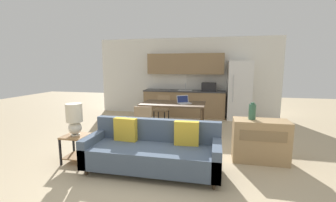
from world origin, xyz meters
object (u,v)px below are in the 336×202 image
at_px(table_lamp, 74,118).
at_px(dining_chair_far_left, 162,108).
at_px(vase, 252,112).
at_px(refrigerator, 239,90).
at_px(laptop, 184,101).
at_px(dining_table, 173,105).
at_px(dining_chair_near_left, 145,121).
at_px(couch, 153,151).
at_px(side_table, 76,144).
at_px(credenza, 260,141).

distance_m(table_lamp, dining_chair_far_left, 3.20).
bearing_deg(table_lamp, vase, 13.95).
height_order(refrigerator, laptop, refrigerator).
bearing_deg(dining_table, dining_chair_near_left, -121.36).
height_order(couch, dining_chair_far_left, same).
relative_size(dining_table, vase, 5.26).
relative_size(couch, laptop, 5.41).
distance_m(refrigerator, dining_chair_near_left, 3.64).
xyz_separation_m(couch, dining_chair_near_left, (-0.60, 1.38, 0.14)).
distance_m(refrigerator, couch, 4.52).
height_order(side_table, credenza, credenza).
bearing_deg(couch, dining_chair_far_left, 100.91).
xyz_separation_m(refrigerator, couch, (-1.72, -4.13, -0.61)).
xyz_separation_m(dining_chair_near_left, laptop, (0.78, 0.84, 0.36)).
relative_size(table_lamp, dining_chair_far_left, 0.69).
bearing_deg(refrigerator, dining_chair_near_left, -130.10).
xyz_separation_m(dining_table, dining_chair_near_left, (-0.52, -0.85, -0.25)).
relative_size(side_table, laptop, 1.23).
height_order(table_lamp, dining_chair_far_left, table_lamp).
bearing_deg(refrigerator, table_lamp, -127.56).
bearing_deg(dining_table, couch, -87.83).
xyz_separation_m(refrigerator, dining_table, (-1.81, -1.91, -0.23)).
distance_m(couch, dining_chair_near_left, 1.51).
bearing_deg(credenza, refrigerator, 91.34).
height_order(dining_table, dining_chair_near_left, dining_chair_near_left).
height_order(dining_chair_near_left, laptop, laptop).
xyz_separation_m(credenza, vase, (-0.16, 0.03, 0.53)).
distance_m(side_table, vase, 3.23).
bearing_deg(dining_chair_far_left, credenza, -35.70).
height_order(side_table, dining_chair_far_left, dining_chair_far_left).
bearing_deg(vase, credenza, -9.80).
xyz_separation_m(side_table, table_lamp, (-0.00, 0.00, 0.49)).
bearing_deg(credenza, laptop, 137.84).
bearing_deg(table_lamp, dining_chair_far_left, 74.44).
bearing_deg(refrigerator, laptop, -128.68).
xyz_separation_m(table_lamp, dining_chair_near_left, (0.85, 1.37, -0.35)).
height_order(refrigerator, side_table, refrigerator).
xyz_separation_m(couch, table_lamp, (-1.45, 0.01, 0.49)).
bearing_deg(couch, side_table, 179.53).
bearing_deg(table_lamp, refrigerator, 52.44).
height_order(dining_table, laptop, laptop).
height_order(refrigerator, couch, refrigerator).
height_order(refrigerator, table_lamp, refrigerator).
relative_size(refrigerator, dining_chair_far_left, 2.27).
bearing_deg(dining_chair_far_left, couch, -70.60).
xyz_separation_m(couch, side_table, (-1.45, 0.01, -0.00)).
distance_m(table_lamp, dining_chair_near_left, 1.64).
bearing_deg(credenza, couch, -157.32).
bearing_deg(dining_chair_far_left, dining_table, -50.75).
distance_m(dining_table, couch, 2.26).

